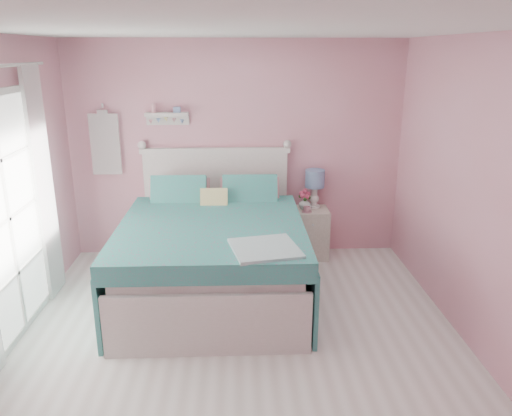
{
  "coord_description": "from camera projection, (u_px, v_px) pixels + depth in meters",
  "views": [
    {
      "loc": [
        0.0,
        -3.73,
        2.46
      ],
      "look_at": [
        0.2,
        1.2,
        0.9
      ],
      "focal_mm": 35.0,
      "sensor_mm": 36.0,
      "label": 1
    }
  ],
  "objects": [
    {
      "name": "floor",
      "position": [
        239.0,
        350.0,
        4.29
      ],
      "size": [
        4.5,
        4.5,
        0.0
      ],
      "primitive_type": "plane",
      "color": "silver",
      "rests_on": "ground"
    },
    {
      "name": "room_shell",
      "position": [
        237.0,
        170.0,
        3.81
      ],
      "size": [
        4.5,
        4.5,
        4.5
      ],
      "color": "pink",
      "rests_on": "floor"
    },
    {
      "name": "bed",
      "position": [
        213.0,
        254.0,
        5.19
      ],
      "size": [
        1.82,
        2.32,
        1.35
      ],
      "rotation": [
        0.0,
        0.0,
        -0.0
      ],
      "color": "silver",
      "rests_on": "floor"
    },
    {
      "name": "nightstand",
      "position": [
        310.0,
        233.0,
        6.16
      ],
      "size": [
        0.43,
        0.42,
        0.62
      ],
      "color": "silver",
      "rests_on": "floor"
    },
    {
      "name": "table_lamp",
      "position": [
        315.0,
        181.0,
        6.05
      ],
      "size": [
        0.23,
        0.23,
        0.47
      ],
      "color": "white",
      "rests_on": "nightstand"
    },
    {
      "name": "vase",
      "position": [
        305.0,
        203.0,
        6.06
      ],
      "size": [
        0.18,
        0.18,
        0.15
      ],
      "primitive_type": "imported",
      "rotation": [
        0.0,
        0.0,
        -0.35
      ],
      "color": "silver",
      "rests_on": "nightstand"
    },
    {
      "name": "teacup",
      "position": [
        307.0,
        209.0,
        5.95
      ],
      "size": [
        0.11,
        0.11,
        0.07
      ],
      "primitive_type": "imported",
      "rotation": [
        0.0,
        0.0,
        0.3
      ],
      "color": "#C88697",
      "rests_on": "nightstand"
    },
    {
      "name": "roses",
      "position": [
        305.0,
        194.0,
        6.02
      ],
      "size": [
        0.14,
        0.11,
        0.12
      ],
      "color": "#DC4B72",
      "rests_on": "vase"
    },
    {
      "name": "wall_shelf",
      "position": [
        167.0,
        116.0,
        5.82
      ],
      "size": [
        0.5,
        0.15,
        0.25
      ],
      "color": "silver",
      "rests_on": "room_shell"
    },
    {
      "name": "hanging_dress",
      "position": [
        105.0,
        144.0,
        5.89
      ],
      "size": [
        0.34,
        0.03,
        0.72
      ],
      "primitive_type": "cube",
      "color": "white",
      "rests_on": "room_shell"
    },
    {
      "name": "french_door",
      "position": [
        8.0,
        220.0,
        4.27
      ],
      "size": [
        0.04,
        1.32,
        2.16
      ],
      "color": "silver",
      "rests_on": "floor"
    },
    {
      "name": "curtain_far",
      "position": [
        44.0,
        185.0,
        4.95
      ],
      "size": [
        0.04,
        0.4,
        2.32
      ],
      "primitive_type": "cube",
      "color": "white",
      "rests_on": "floor"
    }
  ]
}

